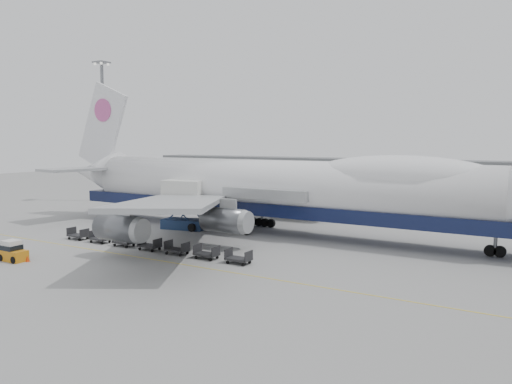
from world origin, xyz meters
The scene contains 15 objects.
ground centered at (0.00, 0.00, 0.00)m, with size 260.00×260.00×0.00m, color gray.
apron_line centered at (0.00, -6.00, 0.01)m, with size 60.00×0.15×0.01m, color gold.
hangar centered at (-10.00, 70.00, 3.50)m, with size 110.00×8.00×7.00m, color slate.
floodlight_mast centered at (-42.00, 24.00, 14.27)m, with size 2.40×2.40×25.43m.
airliner centered at (0.64, 12.00, 5.62)m, with size 67.00×55.30×19.98m.
catering_truck centered at (-10.65, 8.52, 3.46)m, with size 6.00×4.62×6.23m.
baggage_tug centered at (-13.75, -13.10, 0.85)m, with size 2.66×1.50×1.93m.
traffic_cone centered at (-12.26, -12.61, 0.27)m, with size 0.38×0.38×0.57m.
dolly_0 centered at (-16.77, -3.13, 0.53)m, with size 2.30×1.35×1.30m.
dolly_1 centered at (-13.13, -3.13, 0.53)m, with size 2.30×1.35×1.30m.
dolly_2 centered at (-9.49, -3.13, 0.53)m, with size 2.30×1.35×1.30m.
dolly_3 centered at (-5.85, -3.13, 0.53)m, with size 2.30×1.35×1.30m.
dolly_4 centered at (-2.21, -3.13, 0.53)m, with size 2.30×1.35×1.30m.
dolly_5 centered at (1.43, -3.13, 0.53)m, with size 2.30×1.35×1.30m.
dolly_6 centered at (5.07, -3.13, 0.53)m, with size 2.30×1.35×1.30m.
Camera 1 is at (29.49, -40.78, 11.34)m, focal length 35.00 mm.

